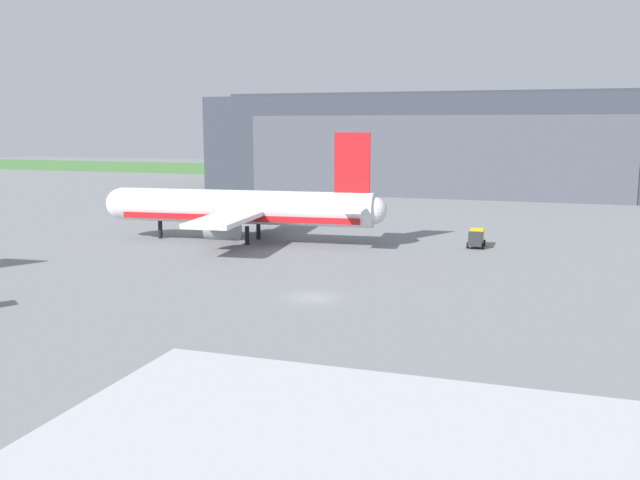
% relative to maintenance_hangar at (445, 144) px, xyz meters
% --- Properties ---
extents(ground_plane, '(440.00, 440.00, 0.00)m').
position_rel_maintenance_hangar_xyz_m(ground_plane, '(4.44, -105.49, -10.69)').
color(ground_plane, slate).
extents(grass_field_strip, '(440.00, 56.00, 0.08)m').
position_rel_maintenance_hangar_xyz_m(grass_field_strip, '(4.44, 57.91, -10.65)').
color(grass_field_strip, '#487C3C').
rests_on(grass_field_strip, ground_plane).
extents(maintenance_hangar, '(102.73, 38.57, 22.29)m').
position_rel_maintenance_hangar_xyz_m(maintenance_hangar, '(0.00, 0.00, 0.00)').
color(maintenance_hangar, '#383D47').
rests_on(maintenance_hangar, ground_plane).
extents(airliner_far_left, '(37.70, 29.98, 14.03)m').
position_rel_maintenance_hangar_xyz_m(airliner_far_left, '(-14.02, -80.10, -6.36)').
color(airliner_far_left, silver).
rests_on(airliner_far_left, ground_plane).
extents(pushback_tractor, '(2.14, 3.98, 2.14)m').
position_rel_maintenance_hangar_xyz_m(pushback_tractor, '(15.30, -74.83, -9.48)').
color(pushback_tractor, '#2D2D33').
rests_on(pushback_tractor, ground_plane).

